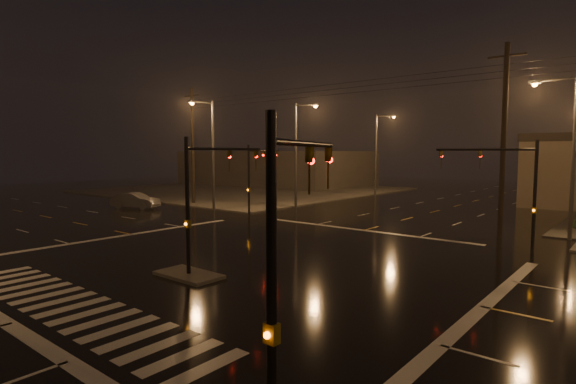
{
  "coord_description": "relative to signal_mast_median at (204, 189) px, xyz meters",
  "views": [
    {
      "loc": [
        15.33,
        -15.97,
        5.31
      ],
      "look_at": [
        -1.52,
        4.63,
        3.0
      ],
      "focal_mm": 28.0,
      "sensor_mm": 36.0,
      "label": 1
    }
  ],
  "objects": [
    {
      "name": "stop_bar_near",
      "position": [
        -0.0,
        -7.93,
        -3.75
      ],
      "size": [
        16.0,
        0.5,
        0.01
      ],
      "primitive_type": "cube",
      "color": "beige",
      "rests_on": "ground"
    },
    {
      "name": "sidewalk_nw",
      "position": [
        -30.0,
        33.07,
        -3.69
      ],
      "size": [
        36.0,
        36.0,
        0.12
      ],
      "primitive_type": "cube",
      "color": "#474540",
      "rests_on": "ground"
    },
    {
      "name": "streetlight_1",
      "position": [
        -11.18,
        21.07,
        2.05
      ],
      "size": [
        2.77,
        0.32,
        10.0
      ],
      "color": "#38383A",
      "rests_on": "ground"
    },
    {
      "name": "median_island",
      "position": [
        -0.0,
        -0.93,
        -3.68
      ],
      "size": [
        3.0,
        1.6,
        0.15
      ],
      "primitive_type": "cube",
      "color": "#474540",
      "rests_on": "ground"
    },
    {
      "name": "signal_mast_se",
      "position": [
        10.23,
        -6.68,
        -0.04
      ],
      "size": [
        1.55,
        3.87,
        6.0
      ],
      "color": "black",
      "rests_on": "ground"
    },
    {
      "name": "streetlight_3",
      "position": [
        11.18,
        19.07,
        2.05
      ],
      "size": [
        2.77,
        0.32,
        10.0
      ],
      "color": "#38383A",
      "rests_on": "ground"
    },
    {
      "name": "utility_pole_1",
      "position": [
        8.0,
        17.07,
        2.38
      ],
      "size": [
        2.2,
        0.32,
        12.0
      ],
      "color": "black",
      "rests_on": "ground"
    },
    {
      "name": "crosswalk",
      "position": [
        -0.0,
        -5.93,
        -3.75
      ],
      "size": [
        15.0,
        2.6,
        0.01
      ],
      "primitive_type": "cube",
      "color": "beige",
      "rests_on": "ground"
    },
    {
      "name": "signal_mast_median",
      "position": [
        0.0,
        0.0,
        0.0
      ],
      "size": [
        0.25,
        4.59,
        6.0
      ],
      "color": "black",
      "rests_on": "ground"
    },
    {
      "name": "car_crossing",
      "position": [
        -23.16,
        10.95,
        -2.98
      ],
      "size": [
        4.94,
        3.28,
        1.54
      ],
      "primitive_type": "imported",
      "rotation": [
        0.0,
        0.0,
        1.96
      ],
      "color": "#56575E",
      "rests_on": "ground"
    },
    {
      "name": "stop_bar_far",
      "position": [
        -0.0,
        14.07,
        -3.75
      ],
      "size": [
        16.0,
        0.5,
        0.01
      ],
      "primitive_type": "cube",
      "color": "beige",
      "rests_on": "ground"
    },
    {
      "name": "signal_mast_ne",
      "position": [
        9.5,
        13.21,
        0.04
      ],
      "size": [
        4.84,
        1.86,
        6.0
      ],
      "color": "black",
      "rests_on": "ground"
    },
    {
      "name": "commercial_block",
      "position": [
        -35.0,
        45.07,
        -0.95
      ],
      "size": [
        30.0,
        18.0,
        5.6
      ],
      "primitive_type": "cube",
      "color": "#3C3835",
      "rests_on": "ground"
    },
    {
      "name": "streetlight_2",
      "position": [
        -11.18,
        37.07,
        2.05
      ],
      "size": [
        2.77,
        0.32,
        10.0
      ],
      "color": "#38383A",
      "rests_on": "ground"
    },
    {
      "name": "signal_mast_nw",
      "position": [
        -9.5,
        13.21,
        0.04
      ],
      "size": [
        4.84,
        1.86,
        6.0
      ],
      "color": "black",
      "rests_on": "ground"
    },
    {
      "name": "utility_pole_0",
      "position": [
        -22.0,
        17.07,
        2.38
      ],
      "size": [
        2.2,
        0.32,
        12.0
      ],
      "color": "black",
      "rests_on": "ground"
    },
    {
      "name": "ground",
      "position": [
        -0.0,
        3.07,
        -3.75
      ],
      "size": [
        140.0,
        140.0,
        0.0
      ],
      "primitive_type": "plane",
      "color": "black",
      "rests_on": "ground"
    },
    {
      "name": "streetlight_5",
      "position": [
        -16.0,
        14.26,
        2.05
      ],
      "size": [
        0.32,
        2.77,
        10.0
      ],
      "color": "#38383A",
      "rests_on": "ground"
    }
  ]
}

